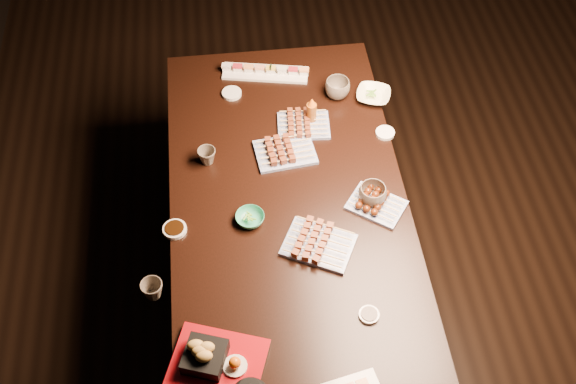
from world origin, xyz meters
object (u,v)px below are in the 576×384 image
object	(u,v)px
yakitori_plate_center	(285,149)
teacup_far_right	(337,89)
sushi_platter_far	(265,70)
yakitori_plate_right	(319,241)
teacup_mid_right	(372,195)
yakitori_plate_left	(304,122)
edamame_bowl_green	(250,218)
tempura_tray	(217,359)
teacup_far_left	(207,156)
teacup_near_left	(152,290)
dining_table	(289,260)
edamame_bowl_cream	(373,96)
condiment_bottle	(312,110)

from	to	relation	value
yakitori_plate_center	teacup_far_right	size ratio (longest dim) A/B	2.21
sushi_platter_far	yakitori_plate_right	xyz separation A→B (m)	(0.10, -0.94, 0.01)
yakitori_plate_right	teacup_mid_right	xyz separation A→B (m)	(0.23, 0.18, 0.01)
yakitori_plate_right	teacup_mid_right	bearing A→B (deg)	65.29
yakitori_plate_left	edamame_bowl_green	xyz separation A→B (m)	(-0.26, -0.46, -0.01)
yakitori_plate_center	edamame_bowl_green	size ratio (longest dim) A/B	2.18
tempura_tray	yakitori_plate_right	bearing A→B (deg)	67.09
yakitori_plate_center	edamame_bowl_green	xyz separation A→B (m)	(-0.17, -0.32, -0.01)
teacup_mid_right	teacup_far_left	size ratio (longest dim) A/B	1.44
teacup_near_left	teacup_mid_right	world-z (taller)	teacup_mid_right
edamame_bowl_green	teacup_far_right	size ratio (longest dim) A/B	1.01
dining_table	teacup_near_left	distance (m)	0.73
teacup_near_left	edamame_bowl_cream	bearing A→B (deg)	42.97
yakitori_plate_left	teacup_mid_right	bearing A→B (deg)	-59.87
edamame_bowl_cream	teacup_far_left	bearing A→B (deg)	-158.81
teacup_near_left	teacup_mid_right	xyz separation A→B (m)	(0.82, 0.32, 0.01)
teacup_near_left	yakitori_plate_center	bearing A→B (deg)	48.77
tempura_tray	teacup_far_right	bearing A→B (deg)	83.66
teacup_near_left	teacup_far_right	size ratio (longest dim) A/B	0.73
yakitori_plate_right	condiment_bottle	world-z (taller)	condiment_bottle
teacup_near_left	condiment_bottle	world-z (taller)	condiment_bottle
teacup_mid_right	edamame_bowl_cream	bearing A→B (deg)	78.58
yakitori_plate_right	tempura_tray	world-z (taller)	tempura_tray
teacup_far_left	teacup_far_right	bearing A→B (deg)	28.87
yakitori_plate_right	edamame_bowl_cream	xyz separation A→B (m)	(0.34, 0.73, -0.01)
teacup_near_left	condiment_bottle	bearing A→B (deg)	49.55
tempura_tray	teacup_far_right	size ratio (longest dim) A/B	2.78
edamame_bowl_cream	condiment_bottle	size ratio (longest dim) A/B	1.10
yakitori_plate_left	condiment_bottle	distance (m)	0.06
yakitori_plate_left	teacup_near_left	size ratio (longest dim) A/B	2.75
edamame_bowl_green	teacup_near_left	world-z (taller)	teacup_near_left
yakitori_plate_center	teacup_far_left	size ratio (longest dim) A/B	3.22
edamame_bowl_green	tempura_tray	size ratio (longest dim) A/B	0.36
teacup_far_right	teacup_near_left	bearing A→B (deg)	-130.87
sushi_platter_far	tempura_tray	distance (m)	1.39
teacup_far_left	yakitori_plate_right	bearing A→B (deg)	-49.96
dining_table	yakitori_plate_left	world-z (taller)	yakitori_plate_left
teacup_far_left	dining_table	bearing A→B (deg)	-40.59
sushi_platter_far	edamame_bowl_cream	size ratio (longest dim) A/B	2.61
dining_table	teacup_mid_right	bearing A→B (deg)	14.87
teacup_far_left	condiment_bottle	xyz separation A→B (m)	(0.44, 0.17, 0.03)
dining_table	edamame_bowl_cream	distance (m)	0.79
dining_table	edamame_bowl_green	world-z (taller)	edamame_bowl_green
yakitori_plate_center	teacup_far_right	bearing A→B (deg)	43.33
yakitori_plate_right	tempura_tray	distance (m)	0.57
teacup_near_left	teacup_mid_right	distance (m)	0.88
edamame_bowl_green	teacup_near_left	size ratio (longest dim) A/B	1.39
yakitori_plate_left	tempura_tray	bearing A→B (deg)	-107.91
yakitori_plate_center	edamame_bowl_cream	bearing A→B (deg)	27.04
teacup_mid_right	edamame_bowl_green	bearing A→B (deg)	-175.24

